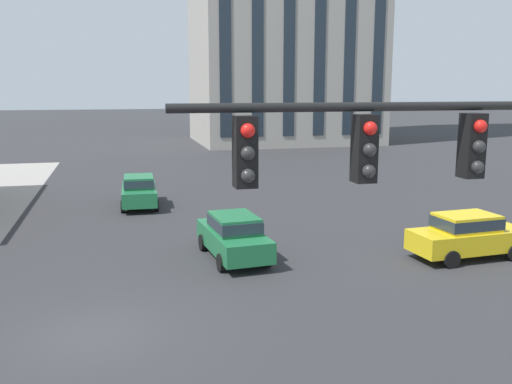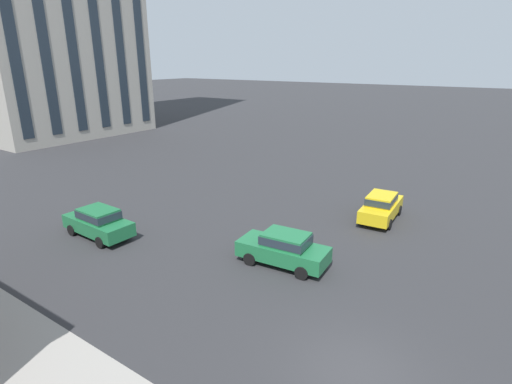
{
  "view_description": "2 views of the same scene",
  "coord_description": "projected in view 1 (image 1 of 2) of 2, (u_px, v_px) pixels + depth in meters",
  "views": [
    {
      "loc": [
        0.8,
        -14.11,
        6.25
      ],
      "look_at": [
        5.5,
        4.75,
        2.64
      ],
      "focal_mm": 39.3,
      "sensor_mm": 36.0,
      "label": 1
    },
    {
      "loc": [
        -10.42,
        -3.22,
        9.52
      ],
      "look_at": [
        6.01,
        7.98,
        2.98
      ],
      "focal_mm": 28.2,
      "sensor_mm": 36.0,
      "label": 2
    }
  ],
  "objects": [
    {
      "name": "car_main_northbound_far",
      "position": [
        468.0,
        234.0,
        20.78
      ],
      "size": [
        4.51,
        2.12,
        1.68
      ],
      "color": "gold",
      "rests_on": "ground"
    },
    {
      "name": "car_main_northbound_near",
      "position": [
        234.0,
        235.0,
        20.7
      ],
      "size": [
        2.17,
        4.53,
        1.68
      ],
      "color": "#1E6B3D",
      "rests_on": "ground"
    },
    {
      "name": "ground_plane",
      "position": [
        94.0,
        335.0,
        14.41
      ],
      "size": [
        320.0,
        320.0,
        0.0
      ],
      "primitive_type": "plane",
      "color": "#2D2D30"
    },
    {
      "name": "car_main_southbound_far",
      "position": [
        139.0,
        190.0,
        29.79
      ],
      "size": [
        2.0,
        4.45,
        1.68
      ],
      "color": "#1E6B3D",
      "rests_on": "ground"
    }
  ]
}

